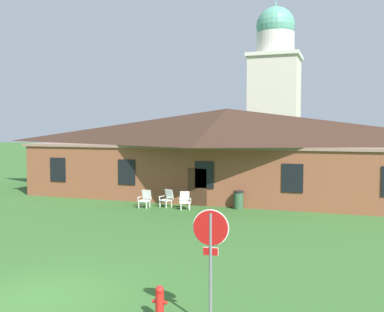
{
  "coord_description": "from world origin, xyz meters",
  "views": [
    {
      "loc": [
        7.32,
        -9.13,
        4.38
      ],
      "look_at": [
        1.19,
        8.68,
        3.18
      ],
      "focal_mm": 41.22,
      "sensor_mm": 36.0,
      "label": 1
    }
  ],
  "objects_px": {
    "lawn_chair_near_door": "(167,198)",
    "lawn_chair_left_end": "(185,200)",
    "trash_bin": "(239,200)",
    "fire_hydrant": "(160,303)",
    "stop_sign": "(211,244)",
    "lawn_chair_by_porch": "(145,198)"
  },
  "relations": [
    {
      "from": "stop_sign",
      "to": "lawn_chair_by_porch",
      "type": "relative_size",
      "value": 2.75
    },
    {
      "from": "lawn_chair_by_porch",
      "to": "lawn_chair_near_door",
      "type": "relative_size",
      "value": 1.0
    },
    {
      "from": "lawn_chair_near_door",
      "to": "lawn_chair_left_end",
      "type": "height_order",
      "value": "same"
    },
    {
      "from": "stop_sign",
      "to": "lawn_chair_by_porch",
      "type": "bearing_deg",
      "value": 120.48
    },
    {
      "from": "lawn_chair_by_porch",
      "to": "trash_bin",
      "type": "bearing_deg",
      "value": 13.91
    },
    {
      "from": "stop_sign",
      "to": "lawn_chair_left_end",
      "type": "height_order",
      "value": "stop_sign"
    },
    {
      "from": "stop_sign",
      "to": "trash_bin",
      "type": "xyz_separation_m",
      "value": [
        -2.62,
        14.12,
        -1.37
      ]
    },
    {
      "from": "lawn_chair_left_end",
      "to": "fire_hydrant",
      "type": "xyz_separation_m",
      "value": [
        4.12,
        -13.07,
        -0.12
      ]
    },
    {
      "from": "lawn_chair_near_door",
      "to": "lawn_chair_by_porch",
      "type": "bearing_deg",
      "value": -151.33
    },
    {
      "from": "lawn_chair_left_end",
      "to": "trash_bin",
      "type": "distance_m",
      "value": 2.9
    },
    {
      "from": "stop_sign",
      "to": "fire_hydrant",
      "type": "height_order",
      "value": "stop_sign"
    },
    {
      "from": "lawn_chair_near_door",
      "to": "fire_hydrant",
      "type": "relative_size",
      "value": 1.21
    },
    {
      "from": "lawn_chair_by_porch",
      "to": "lawn_chair_left_end",
      "type": "xyz_separation_m",
      "value": [
        2.24,
        0.22,
        0.0
      ]
    },
    {
      "from": "lawn_chair_near_door",
      "to": "lawn_chair_left_end",
      "type": "bearing_deg",
      "value": -16.91
    },
    {
      "from": "lawn_chair_near_door",
      "to": "fire_hydrant",
      "type": "bearing_deg",
      "value": -68.45
    },
    {
      "from": "trash_bin",
      "to": "lawn_chair_by_porch",
      "type": "bearing_deg",
      "value": -166.09
    },
    {
      "from": "stop_sign",
      "to": "trash_bin",
      "type": "height_order",
      "value": "stop_sign"
    },
    {
      "from": "fire_hydrant",
      "to": "trash_bin",
      "type": "xyz_separation_m",
      "value": [
        -1.4,
        14.08,
        0.12
      ]
    },
    {
      "from": "trash_bin",
      "to": "lawn_chair_near_door",
      "type": "bearing_deg",
      "value": -170.55
    },
    {
      "from": "stop_sign",
      "to": "lawn_chair_left_end",
      "type": "xyz_separation_m",
      "value": [
        -5.35,
        13.12,
        -1.37
      ]
    },
    {
      "from": "lawn_chair_by_porch",
      "to": "lawn_chair_near_door",
      "type": "xyz_separation_m",
      "value": [
        1.06,
        0.58,
        0.0
      ]
    },
    {
      "from": "lawn_chair_left_end",
      "to": "fire_hydrant",
      "type": "distance_m",
      "value": 13.71
    }
  ]
}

